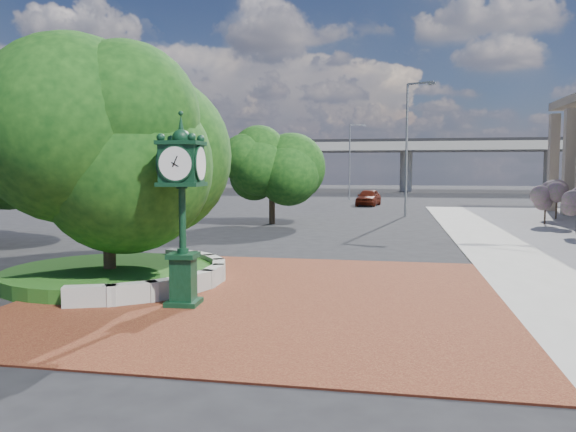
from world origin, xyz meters
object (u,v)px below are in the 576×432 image
Objects in this scene: street_lamp_far at (351,156)px; parked_car at (368,197)px; street_lamp_near at (410,139)px; post_clock at (182,202)px.

parked_car is at bearing -76.03° from street_lamp_far.
post_clock is at bearing -102.40° from street_lamp_near.
post_clock is 47.60m from street_lamp_far.
post_clock is at bearing -90.61° from street_lamp_far.
street_lamp_near is 1.15× the size of street_lamp_far.
street_lamp_near is (6.04, 27.46, 2.87)m from post_clock.
post_clock reaches higher than parked_car.
post_clock is 0.50× the size of street_lamp_near.
parked_car is at bearing 85.91° from post_clock.
post_clock is 38.67m from parked_car.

